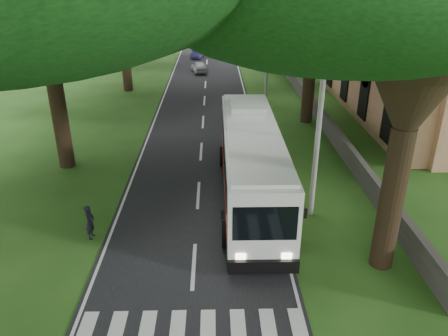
{
  "coord_description": "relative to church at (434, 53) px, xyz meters",
  "views": [
    {
      "loc": [
        0.88,
        -12.22,
        10.8
      ],
      "look_at": [
        1.31,
        6.6,
        2.2
      ],
      "focal_mm": 35.0,
      "sensor_mm": 36.0,
      "label": 1
    }
  ],
  "objects": [
    {
      "name": "ground",
      "position": [
        -17.86,
        -21.55,
        -4.91
      ],
      "size": [
        140.0,
        140.0,
        0.0
      ],
      "primitive_type": "plane",
      "color": "#224814",
      "rests_on": "ground"
    },
    {
      "name": "road",
      "position": [
        -17.86,
        3.45,
        -4.9
      ],
      "size": [
        8.0,
        120.0,
        0.04
      ],
      "primitive_type": "cube",
      "color": "black",
      "rests_on": "ground"
    },
    {
      "name": "property_wall",
      "position": [
        -8.86,
        2.45,
        -4.31
      ],
      "size": [
        0.35,
        50.0,
        1.2
      ],
      "primitive_type": "cube",
      "color": "#383533",
      "rests_on": "ground"
    },
    {
      "name": "church",
      "position": [
        0.0,
        0.0,
        0.0
      ],
      "size": [
        14.0,
        24.0,
        11.6
      ],
      "color": "tan",
      "rests_on": "ground"
    },
    {
      "name": "pole_near",
      "position": [
        -12.36,
        -15.55,
        -0.73
      ],
      "size": [
        1.6,
        0.24,
        8.0
      ],
      "color": "gray",
      "rests_on": "ground"
    },
    {
      "name": "pole_mid",
      "position": [
        -12.36,
        4.45,
        -0.73
      ],
      "size": [
        1.6,
        0.24,
        8.0
      ],
      "color": "gray",
      "rests_on": "ground"
    },
    {
      "name": "pole_far",
      "position": [
        -12.36,
        24.45,
        -0.73
      ],
      "size": [
        1.6,
        0.24,
        8.0
      ],
      "color": "gray",
      "rests_on": "ground"
    },
    {
      "name": "coach_bus",
      "position": [
        -15.16,
        -13.8,
        -2.85
      ],
      "size": [
        3.11,
        12.99,
        3.83
      ],
      "rotation": [
        0.0,
        0.0,
        -0.0
      ],
      "color": "white",
      "rests_on": "ground"
    },
    {
      "name": "distant_car_a",
      "position": [
        -18.66,
        16.3,
        -4.26
      ],
      "size": [
        2.18,
        3.85,
        1.24
      ],
      "primitive_type": "imported",
      "rotation": [
        0.0,
        0.0,
        3.35
      ],
      "color": "#B0B0B5",
      "rests_on": "road"
    },
    {
      "name": "distant_car_b",
      "position": [
        -19.07,
        25.41,
        -4.28
      ],
      "size": [
        1.97,
        3.84,
        1.21
      ],
      "primitive_type": "imported",
      "rotation": [
        0.0,
        0.0,
        -0.2
      ],
      "color": "navy",
      "rests_on": "road"
    },
    {
      "name": "distant_car_c",
      "position": [
        -15.67,
        37.23,
        -4.2
      ],
      "size": [
        3.16,
        5.03,
        1.36
      ],
      "primitive_type": "imported",
      "rotation": [
        0.0,
        0.0,
        3.43
      ],
      "color": "maroon",
      "rests_on": "road"
    },
    {
      "name": "pedestrian",
      "position": [
        -22.44,
        -17.38,
        -4.12
      ],
      "size": [
        0.42,
        0.61,
        1.58
      ],
      "primitive_type": "imported",
      "rotation": [
        0.0,
        0.0,
        1.49
      ],
      "color": "black",
      "rests_on": "ground"
    }
  ]
}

